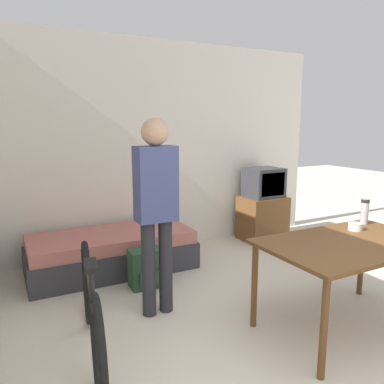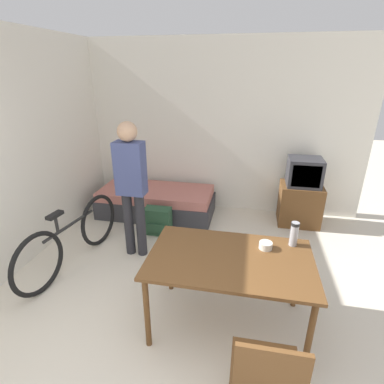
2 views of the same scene
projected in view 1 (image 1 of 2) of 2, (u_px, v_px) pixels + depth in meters
wall_back at (156, 148)px, 4.86m from camera, size 4.86×0.06×2.70m
daybed at (112, 252)px, 4.26m from camera, size 1.84×0.82×0.44m
tv at (263, 207)px, 5.36m from camera, size 0.61×0.49×1.04m
dining_table at (350, 250)px, 2.97m from camera, size 1.41×0.86×0.74m
bicycle at (92, 310)px, 2.65m from camera, size 0.30×1.73×0.78m
person_standing at (156, 203)px, 3.16m from camera, size 0.34×0.23×1.71m
thermos_flask at (365, 210)px, 3.44m from camera, size 0.07×0.07×0.23m
mate_bowl at (355, 227)px, 3.26m from camera, size 0.12×0.12×0.06m
backpack at (148, 268)px, 3.84m from camera, size 0.38×0.24×0.40m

